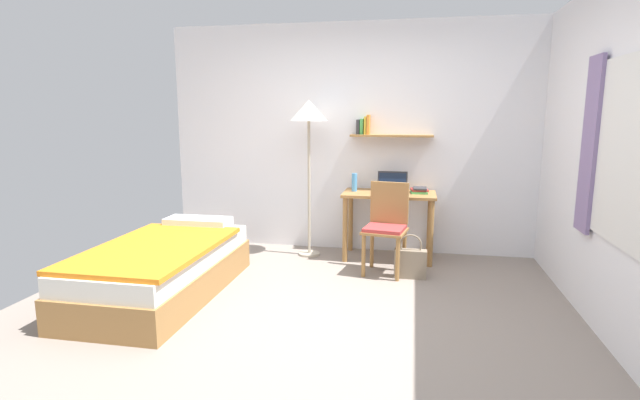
# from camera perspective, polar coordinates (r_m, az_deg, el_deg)

# --- Properties ---
(ground_plane) EXTENTS (5.28, 5.28, 0.00)m
(ground_plane) POSITION_cam_1_polar(r_m,az_deg,el_deg) (3.92, 0.60, -13.71)
(ground_plane) COLOR gray
(wall_back) EXTENTS (4.40, 0.27, 2.60)m
(wall_back) POSITION_cam_1_polar(r_m,az_deg,el_deg) (5.60, 4.45, 7.22)
(wall_back) COLOR white
(wall_back) RESTS_ON ground_plane
(wall_right) EXTENTS (0.10, 4.40, 2.60)m
(wall_right) POSITION_cam_1_polar(r_m,az_deg,el_deg) (3.80, 32.29, 4.29)
(wall_right) COLOR white
(wall_right) RESTS_ON ground_plane
(bed) EXTENTS (0.95, 1.90, 0.54)m
(bed) POSITION_cam_1_polar(r_m,az_deg,el_deg) (4.52, -18.06, -7.71)
(bed) COLOR #9E703D
(bed) RESTS_ON ground_plane
(desk) EXTENTS (1.00, 0.54, 0.74)m
(desk) POSITION_cam_1_polar(r_m,az_deg,el_deg) (5.33, 8.16, -0.68)
(desk) COLOR #9E703D
(desk) RESTS_ON ground_plane
(desk_chair) EXTENTS (0.47, 0.45, 0.91)m
(desk_chair) POSITION_cam_1_polar(r_m,az_deg,el_deg) (4.86, 7.86, -2.83)
(desk_chair) COLOR #9E703D
(desk_chair) RESTS_ON ground_plane
(standing_lamp) EXTENTS (0.41, 0.41, 1.73)m
(standing_lamp) POSITION_cam_1_polar(r_m,az_deg,el_deg) (5.30, -1.34, 9.59)
(standing_lamp) COLOR #B2A893
(standing_lamp) RESTS_ON ground_plane
(laptop) EXTENTS (0.33, 0.23, 0.22)m
(laptop) POSITION_cam_1_polar(r_m,az_deg,el_deg) (5.35, 8.54, 1.55)
(laptop) COLOR black
(laptop) RESTS_ON desk
(water_bottle) EXTENTS (0.06, 0.06, 0.20)m
(water_bottle) POSITION_cam_1_polar(r_m,az_deg,el_deg) (5.34, 4.10, 2.11)
(water_bottle) COLOR #4C99DB
(water_bottle) RESTS_ON desk
(book_stack) EXTENTS (0.20, 0.22, 0.06)m
(book_stack) POSITION_cam_1_polar(r_m,az_deg,el_deg) (5.33, 11.69, 1.13)
(book_stack) COLOR #4CA856
(book_stack) RESTS_ON desk
(handbag) EXTENTS (0.31, 0.11, 0.44)m
(handbag) POSITION_cam_1_polar(r_m,az_deg,el_deg) (4.83, 10.65, -7.29)
(handbag) COLOR gray
(handbag) RESTS_ON ground_plane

